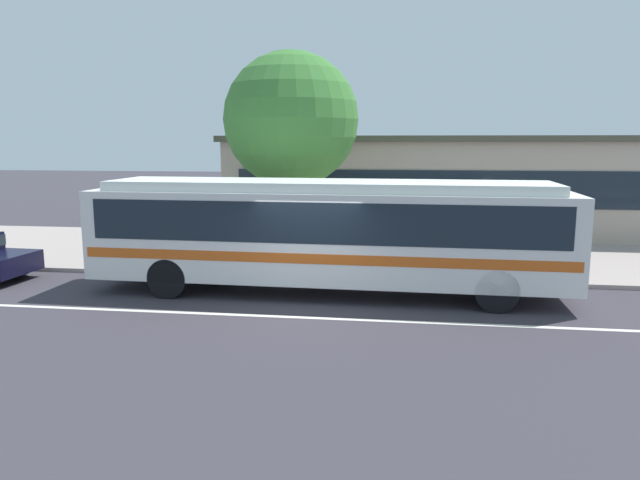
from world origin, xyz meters
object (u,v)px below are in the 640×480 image
object	(u,v)px
transit_bus	(328,229)
street_tree_near_stop	(291,120)
pedestrian_waiting_near_sign	(213,237)
bus_stop_sign	(474,215)

from	to	relation	value
transit_bus	street_tree_near_stop	distance (m)	5.36
pedestrian_waiting_near_sign	street_tree_near_stop	distance (m)	4.62
transit_bus	pedestrian_waiting_near_sign	bearing A→B (deg)	153.38
transit_bus	street_tree_near_stop	size ratio (longest dim) A/B	1.83
transit_bus	bus_stop_sign	size ratio (longest dim) A/B	4.51
bus_stop_sign	pedestrian_waiting_near_sign	bearing A→B (deg)	-177.73
transit_bus	street_tree_near_stop	xyz separation A→B (m)	(-1.70, 4.21, 2.85)
street_tree_near_stop	pedestrian_waiting_near_sign	bearing A→B (deg)	-128.31
transit_bus	pedestrian_waiting_near_sign	distance (m)	4.07
street_tree_near_stop	transit_bus	bearing A→B (deg)	-68.00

